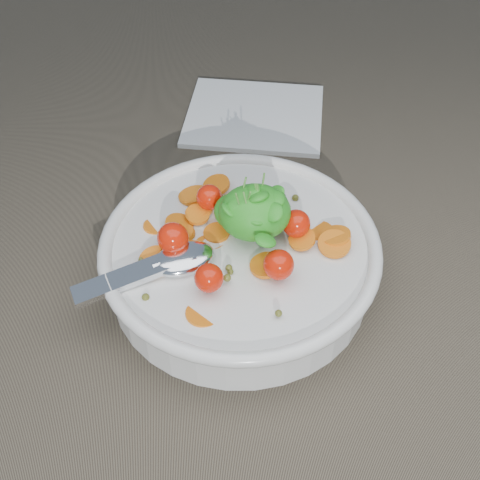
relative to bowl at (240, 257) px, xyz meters
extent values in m
plane|color=brown|center=(-0.02, -0.01, -0.03)|extent=(6.00, 6.00, 0.00)
cylinder|color=silver|center=(0.00, 0.00, -0.01)|extent=(0.23, 0.23, 0.04)
torus|color=silver|center=(0.00, 0.00, 0.02)|extent=(0.24, 0.24, 0.01)
cylinder|color=silver|center=(0.00, 0.00, -0.03)|extent=(0.12, 0.12, 0.01)
cylinder|color=brown|center=(0.00, 0.00, -0.01)|extent=(0.21, 0.21, 0.03)
cylinder|color=orange|center=(-0.05, 0.00, 0.02)|extent=(0.03, 0.03, 0.00)
cylinder|color=orange|center=(-0.07, 0.03, 0.01)|extent=(0.03, 0.03, 0.01)
cylinder|color=orange|center=(-0.05, 0.03, 0.02)|extent=(0.03, 0.03, 0.01)
cylinder|color=orange|center=(-0.01, 0.07, 0.02)|extent=(0.03, 0.04, 0.01)
cylinder|color=orange|center=(0.02, -0.03, 0.02)|extent=(0.04, 0.04, 0.01)
cylinder|color=orange|center=(-0.03, 0.04, 0.02)|extent=(0.03, 0.03, 0.01)
cylinder|color=orange|center=(0.08, 0.00, 0.02)|extent=(0.03, 0.03, 0.01)
cylinder|color=orange|center=(-0.05, 0.02, 0.02)|extent=(0.03, 0.03, 0.01)
cylinder|color=orange|center=(-0.03, 0.03, 0.02)|extent=(0.03, 0.03, 0.01)
cylinder|color=orange|center=(0.08, -0.01, 0.02)|extent=(0.04, 0.04, 0.01)
cylinder|color=orange|center=(-0.07, -0.02, 0.02)|extent=(0.04, 0.04, 0.01)
cylinder|color=orange|center=(-0.02, 0.01, 0.01)|extent=(0.03, 0.03, 0.01)
cylinder|color=orange|center=(-0.02, 0.06, 0.02)|extent=(0.03, 0.03, 0.01)
cylinder|color=orange|center=(0.07, 0.01, 0.01)|extent=(0.04, 0.04, 0.01)
cylinder|color=orange|center=(-0.04, -0.07, 0.01)|extent=(0.04, 0.04, 0.01)
cylinder|color=orange|center=(0.05, -0.01, 0.02)|extent=(0.03, 0.03, 0.01)
cylinder|color=orange|center=(-0.03, 0.00, 0.01)|extent=(0.03, 0.03, 0.01)
cylinder|color=orange|center=(-0.02, 0.01, 0.02)|extent=(0.03, 0.03, 0.01)
cylinder|color=orange|center=(-0.05, 0.02, 0.02)|extent=(0.03, 0.03, 0.01)
cylinder|color=orange|center=(-0.04, 0.06, 0.02)|extent=(0.03, 0.03, 0.01)
sphere|color=#52541C|center=(-0.04, 0.05, 0.02)|extent=(0.00, 0.00, 0.00)
sphere|color=#52541C|center=(-0.08, -0.05, 0.02)|extent=(0.01, 0.01, 0.01)
sphere|color=#52541C|center=(0.03, -0.03, 0.01)|extent=(0.01, 0.01, 0.01)
sphere|color=#52541C|center=(-0.08, -0.01, 0.02)|extent=(0.00, 0.00, 0.00)
sphere|color=#52541C|center=(-0.01, 0.08, 0.02)|extent=(0.01, 0.01, 0.01)
sphere|color=#52541C|center=(0.06, 0.05, 0.02)|extent=(0.01, 0.01, 0.01)
sphere|color=#52541C|center=(0.05, 0.02, 0.01)|extent=(0.01, 0.01, 0.01)
sphere|color=#52541C|center=(0.04, -0.04, 0.02)|extent=(0.00, 0.00, 0.00)
sphere|color=#52541C|center=(-0.01, -0.03, 0.02)|extent=(0.01, 0.01, 0.01)
sphere|color=#52541C|center=(-0.06, -0.02, 0.02)|extent=(0.01, 0.01, 0.01)
sphere|color=#52541C|center=(0.03, -0.02, 0.02)|extent=(0.01, 0.01, 0.01)
sphere|color=#52541C|center=(-0.01, -0.04, 0.02)|extent=(0.01, 0.01, 0.01)
sphere|color=#52541C|center=(-0.07, -0.01, 0.02)|extent=(0.00, 0.00, 0.00)
sphere|color=#52541C|center=(-0.01, -0.03, 0.02)|extent=(0.01, 0.01, 0.01)
sphere|color=#52541C|center=(0.02, -0.08, 0.02)|extent=(0.01, 0.01, 0.01)
sphere|color=red|center=(0.05, 0.00, 0.03)|extent=(0.02, 0.02, 0.02)
sphere|color=red|center=(0.02, 0.04, 0.03)|extent=(0.02, 0.02, 0.02)
sphere|color=red|center=(-0.02, 0.05, 0.03)|extent=(0.02, 0.02, 0.02)
sphere|color=red|center=(-0.06, 0.00, 0.03)|extent=(0.03, 0.03, 0.03)
sphere|color=red|center=(-0.03, -0.05, 0.03)|extent=(0.02, 0.02, 0.02)
sphere|color=red|center=(0.03, -0.04, 0.03)|extent=(0.03, 0.03, 0.03)
ellipsoid|color=green|center=(0.01, 0.01, 0.04)|extent=(0.06, 0.05, 0.05)
ellipsoid|color=green|center=(0.00, 0.02, 0.04)|extent=(0.04, 0.04, 0.03)
ellipsoid|color=green|center=(0.03, 0.03, 0.05)|extent=(0.02, 0.02, 0.02)
ellipsoid|color=green|center=(0.01, 0.01, 0.05)|extent=(0.03, 0.03, 0.01)
ellipsoid|color=green|center=(0.03, 0.01, 0.05)|extent=(0.02, 0.02, 0.01)
ellipsoid|color=green|center=(0.01, 0.01, 0.06)|extent=(0.02, 0.02, 0.01)
ellipsoid|color=green|center=(0.01, 0.01, 0.06)|extent=(0.03, 0.03, 0.02)
ellipsoid|color=green|center=(0.01, 0.01, 0.05)|extent=(0.02, 0.02, 0.01)
ellipsoid|color=green|center=(0.03, 0.01, 0.06)|extent=(0.02, 0.02, 0.01)
ellipsoid|color=green|center=(0.00, 0.00, 0.06)|extent=(0.02, 0.02, 0.02)
ellipsoid|color=green|center=(0.01, 0.01, 0.05)|extent=(0.03, 0.03, 0.01)
ellipsoid|color=green|center=(0.02, 0.01, 0.06)|extent=(0.02, 0.03, 0.02)
ellipsoid|color=green|center=(0.04, 0.03, 0.04)|extent=(0.01, 0.02, 0.02)
ellipsoid|color=green|center=(0.02, 0.00, 0.06)|extent=(0.02, 0.02, 0.01)
ellipsoid|color=green|center=(0.01, -0.01, 0.05)|extent=(0.02, 0.03, 0.02)
ellipsoid|color=green|center=(0.01, 0.01, 0.05)|extent=(0.02, 0.02, 0.01)
ellipsoid|color=green|center=(0.02, -0.03, 0.05)|extent=(0.02, 0.02, 0.01)
ellipsoid|color=green|center=(0.03, -0.01, 0.06)|extent=(0.02, 0.02, 0.02)
ellipsoid|color=green|center=(0.01, 0.01, 0.06)|extent=(0.02, 0.02, 0.01)
ellipsoid|color=green|center=(0.00, 0.02, 0.04)|extent=(0.02, 0.02, 0.02)
ellipsoid|color=green|center=(-0.01, 0.00, 0.05)|extent=(0.02, 0.02, 0.02)
ellipsoid|color=green|center=(0.02, 0.02, 0.05)|extent=(0.02, 0.02, 0.02)
cylinder|color=#4C8C33|center=(0.02, 0.01, 0.06)|extent=(0.01, 0.01, 0.04)
cylinder|color=#4C8C33|center=(0.02, 0.01, 0.06)|extent=(0.00, 0.01, 0.04)
cylinder|color=#4C8C33|center=(0.00, 0.01, 0.06)|extent=(0.01, 0.01, 0.04)
cylinder|color=#4C8C33|center=(0.01, 0.00, 0.06)|extent=(0.01, 0.02, 0.04)
cylinder|color=#4C8C33|center=(0.01, 0.00, 0.06)|extent=(0.01, 0.01, 0.04)
cylinder|color=#4C8C33|center=(0.02, 0.02, 0.06)|extent=(0.01, 0.01, 0.04)
cylinder|color=#4C8C33|center=(0.00, 0.00, 0.06)|extent=(0.01, 0.00, 0.04)
ellipsoid|color=silver|center=(-0.05, -0.02, 0.02)|extent=(0.06, 0.05, 0.02)
cube|color=silver|center=(-0.09, -0.03, 0.02)|extent=(0.10, 0.05, 0.02)
cylinder|color=silver|center=(-0.06, -0.02, 0.02)|extent=(0.02, 0.01, 0.01)
cube|color=white|center=(0.04, 0.25, -0.03)|extent=(0.19, 0.17, 0.01)
camera|label=1|loc=(-0.04, -0.35, 0.39)|focal=45.00mm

